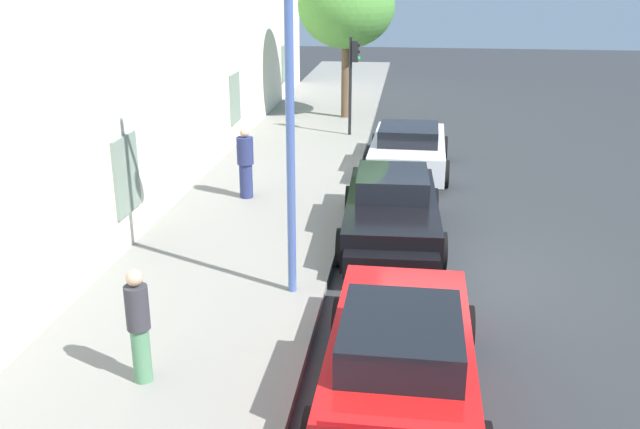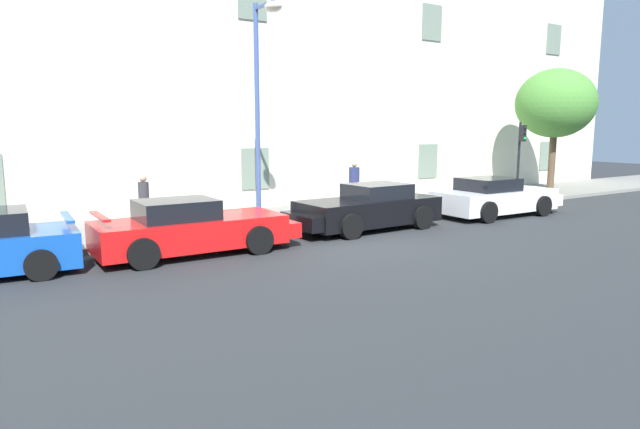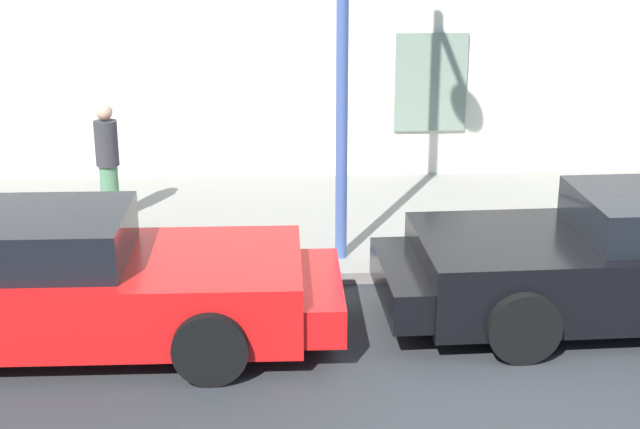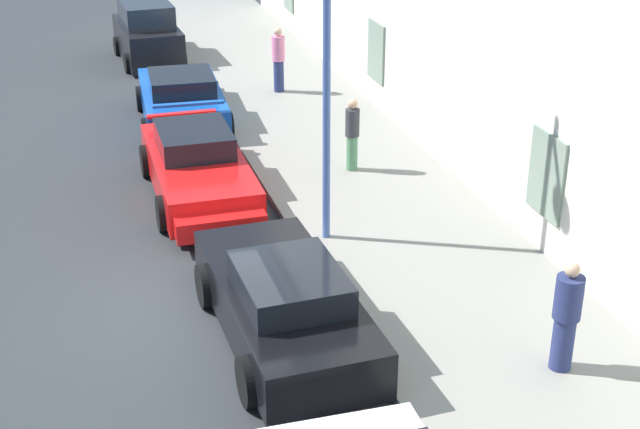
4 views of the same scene
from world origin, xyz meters
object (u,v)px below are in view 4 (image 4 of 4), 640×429
object	(u,v)px
street_lamp	(304,1)
pedestrian_strolling	(566,316)
sportscar_red_lead	(181,99)
pedestrian_bystander	(352,133)
sportscar_white_middle	(281,299)
hatchback_parked	(148,35)
pedestrian_admiring	(278,59)
sportscar_yellow_flank	(199,172)

from	to	relation	value
street_lamp	pedestrian_strolling	xyz separation A→B (m)	(4.99, 2.35, -3.51)
sportscar_red_lead	pedestrian_bystander	bearing A→B (deg)	32.75
sportscar_red_lead	sportscar_white_middle	distance (m)	10.38
hatchback_parked	pedestrian_admiring	world-z (taller)	pedestrian_admiring
sportscar_red_lead	sportscar_yellow_flank	bearing A→B (deg)	-4.76
sportscar_red_lead	sportscar_white_middle	world-z (taller)	sportscar_white_middle
sportscar_yellow_flank	pedestrian_bystander	bearing A→B (deg)	95.50
hatchback_parked	sportscar_white_middle	bearing A→B (deg)	-0.13
pedestrian_admiring	sportscar_white_middle	bearing A→B (deg)	-14.36
sportscar_red_lead	pedestrian_admiring	world-z (taller)	pedestrian_admiring
sportscar_red_lead	pedestrian_bystander	distance (m)	5.51
street_lamp	sportscar_white_middle	bearing A→B (deg)	-23.26
sportscar_red_lead	sportscar_yellow_flank	xyz separation A→B (m)	(4.95, -0.41, 0.02)
sportscar_white_middle	pedestrian_bystander	xyz separation A→B (m)	(-5.75, 3.09, 0.35)
hatchback_parked	pedestrian_strolling	xyz separation A→B (m)	(18.59, 3.50, 0.18)
sportscar_white_middle	street_lamp	distance (m)	4.91
pedestrian_strolling	pedestrian_bystander	distance (m)	7.99
sportscar_white_middle	hatchback_parked	distance (m)	16.36
street_lamp	hatchback_parked	bearing A→B (deg)	-175.16
street_lamp	pedestrian_admiring	distance (m)	9.77
hatchback_parked	pedestrian_strolling	distance (m)	18.92
pedestrian_admiring	pedestrian_bystander	size ratio (longest dim) A/B	1.10
sportscar_red_lead	hatchback_parked	world-z (taller)	hatchback_parked
sportscar_yellow_flank	sportscar_white_middle	distance (m)	5.43
pedestrian_strolling	sportscar_white_middle	bearing A→B (deg)	-122.18
sportscar_white_middle	pedestrian_admiring	world-z (taller)	pedestrian_admiring
sportscar_yellow_flank	pedestrian_bystander	size ratio (longest dim) A/B	3.09
sportscar_red_lead	sportscar_white_middle	bearing A→B (deg)	-0.64
street_lamp	pedestrian_strolling	world-z (taller)	street_lamp
sportscar_red_lead	pedestrian_admiring	distance (m)	3.21
street_lamp	sportscar_yellow_flank	bearing A→B (deg)	-150.84
sportscar_yellow_flank	street_lamp	bearing A→B (deg)	29.16
sportscar_red_lead	street_lamp	xyz separation A→B (m)	(7.61, 1.07, 3.91)
sportscar_white_middle	hatchback_parked	xyz separation A→B (m)	(-16.36, 0.04, 0.19)
sportscar_white_middle	hatchback_parked	world-z (taller)	hatchback_parked
pedestrian_strolling	pedestrian_bystander	world-z (taller)	pedestrian_strolling
pedestrian_admiring	street_lamp	bearing A→B (deg)	-11.44
sportscar_red_lead	street_lamp	world-z (taller)	street_lamp
sportscar_white_middle	hatchback_parked	bearing A→B (deg)	179.87
hatchback_parked	street_lamp	size ratio (longest dim) A/B	0.56
sportscar_white_middle	hatchback_parked	size ratio (longest dim) A/B	1.36
sportscar_red_lead	pedestrian_admiring	bearing A→B (deg)	114.96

